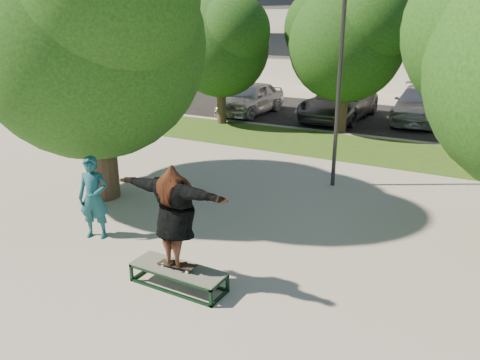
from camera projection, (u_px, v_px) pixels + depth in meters
The scene contains 14 objects.
ground at pixel (214, 244), 10.20m from camera, with size 120.00×120.00×0.00m, color gray.
grass_strip at pixel (371, 150), 17.59m from camera, with size 30.00×4.00×0.02m, color #264814.
asphalt_strip at pixel (384, 118), 23.43m from camera, with size 40.00×8.00×0.01m, color black.
tree_left at pixel (89, 29), 11.67m from camera, with size 6.96×5.95×7.12m.
bg_tree_left at pixel (220, 42), 21.19m from camera, with size 5.28×4.51×5.77m.
bg_tree_mid at pixel (346, 36), 19.39m from camera, with size 5.76×4.92×6.24m.
lamppost at pixel (340, 77), 12.86m from camera, with size 0.25×0.15×6.11m.
grind_box at pixel (178, 277), 8.51m from camera, with size 1.80×0.60×0.38m.
skater_rig at pixel (175, 216), 8.13m from camera, with size 2.33×0.69×1.96m.
bystander at pixel (94, 198), 10.26m from camera, with size 0.68×0.45×1.87m, color #174E58.
car_silver_a at pixel (251, 98), 24.33m from camera, with size 1.94×4.81×1.64m, color silver.
car_dark at pixel (346, 108), 22.59m from camera, with size 1.35×3.88×1.28m, color black.
car_grey at pixel (339, 103), 23.05m from camera, with size 2.65×5.74×1.60m, color #5D5D62.
car_silver_b at pixel (420, 104), 22.55m from camera, with size 2.29×5.63×1.63m, color #BAB9BF.
Camera 1 is at (4.98, -7.77, 4.60)m, focal length 35.00 mm.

